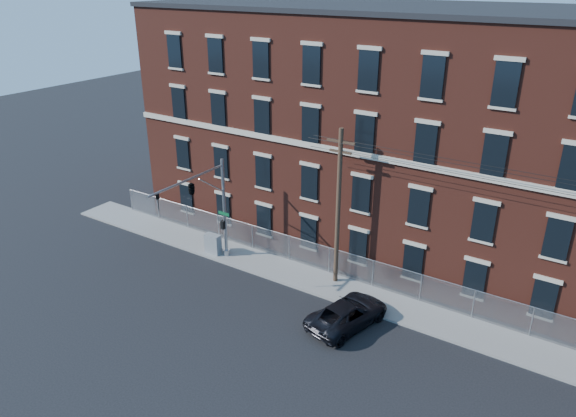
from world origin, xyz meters
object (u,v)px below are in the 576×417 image
(traffic_signal_mast, at_px, (200,195))
(pickup_truck, at_px, (348,313))
(utility_pole_near, at_px, (338,206))
(utility_cabinet, at_px, (213,244))

(traffic_signal_mast, xyz_separation_m, pickup_truck, (10.73, -0.21, -4.67))
(utility_pole_near, bearing_deg, pickup_truck, -53.05)
(traffic_signal_mast, distance_m, utility_cabinet, 5.08)
(utility_pole_near, relative_size, pickup_truck, 1.93)
(utility_pole_near, distance_m, pickup_truck, 6.47)
(pickup_truck, height_order, utility_cabinet, utility_cabinet)
(traffic_signal_mast, relative_size, pickup_truck, 1.35)
(traffic_signal_mast, bearing_deg, utility_cabinet, 115.21)
(traffic_signal_mast, height_order, pickup_truck, traffic_signal_mast)
(pickup_truck, distance_m, utility_cabinet, 11.89)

